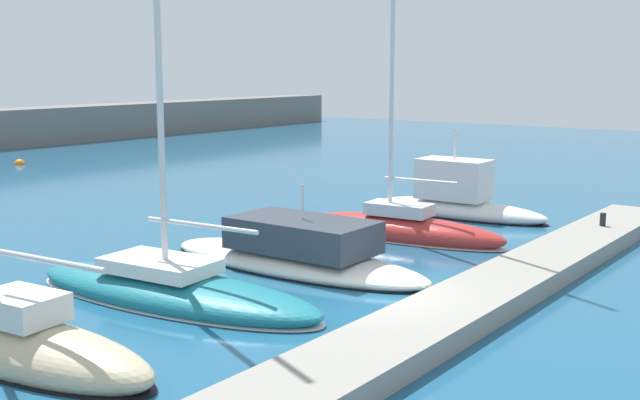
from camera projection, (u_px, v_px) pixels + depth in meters
name	position (u px, v px, depth m)	size (l,w,h in m)	color
ground_plane	(370.00, 311.00, 19.33)	(120.00, 120.00, 0.00)	#1E567A
dock_pier	(445.00, 316.00, 18.11)	(31.71, 2.04, 0.51)	gray
sailboat_sand_second	(22.00, 343.00, 15.99)	(2.66, 7.09, 11.84)	beige
sailboat_teal_third	(172.00, 288.00, 20.19)	(3.47, 9.09, 13.59)	#19707F
motorboat_ivory_fourth	(295.00, 254.00, 23.46)	(2.87, 9.13, 2.74)	silver
sailboat_red_fifth	(400.00, 225.00, 27.41)	(2.61, 7.74, 16.53)	#B72D28
motorboat_white_sixth	(456.00, 200.00, 31.53)	(2.15, 7.35, 3.65)	white
mooring_buoy_orange	(20.00, 164.00, 48.04)	(0.65, 0.65, 0.65)	orange
dock_bollard	(603.00, 219.00, 26.99)	(0.20, 0.20, 0.44)	black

